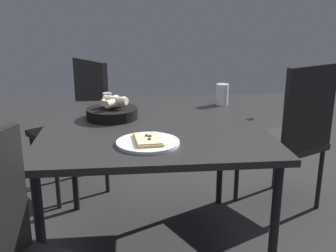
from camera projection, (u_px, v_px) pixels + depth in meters
The scene contains 8 objects.
ground at pixel (154, 248), 2.22m from camera, with size 8.00×8.00×0.00m, color #272727.
dining_table at pixel (153, 134), 2.03m from camera, with size 1.12×1.08×0.72m.
pizza_plate at pixel (148, 142), 1.71m from camera, with size 0.27×0.27×0.04m.
bread_basket at pixel (112, 112), 2.10m from camera, with size 0.27×0.27×0.12m.
beer_glass at pixel (222, 96), 2.40m from camera, with size 0.07×0.07×0.13m.
pepper_shaker at pixel (107, 101), 2.36m from camera, with size 0.05×0.05×0.08m.
chair_near at pixel (293, 131), 2.49m from camera, with size 0.59×0.59×0.97m.
chair_far at pixel (78, 119), 2.83m from camera, with size 0.61×0.61×0.94m.
Camera 1 is at (1.93, -0.12, 1.28)m, focal length 42.45 mm.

